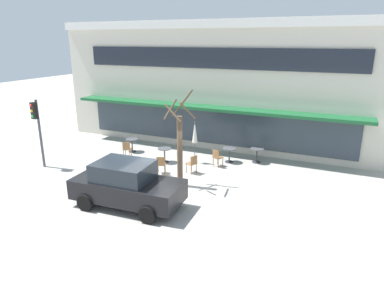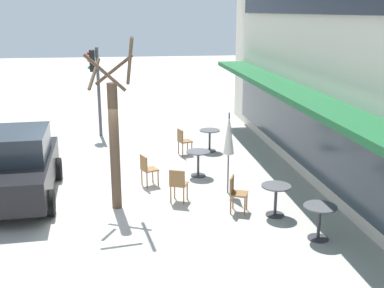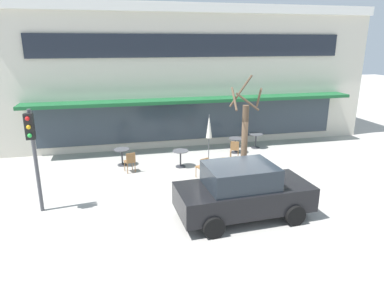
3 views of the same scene
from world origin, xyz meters
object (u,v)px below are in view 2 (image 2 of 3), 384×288
Objects in this scene: cafe_table_near_wall at (210,137)px; cafe_chair_1 at (236,191)px; cafe_table_streetside at (276,195)px; cafe_chair_3 at (147,168)px; traffic_light_pole at (95,77)px; cafe_chair_2 at (178,183)px; parked_sedan at (16,166)px; cafe_chair_0 at (183,140)px; cafe_table_by_tree at (319,217)px; patio_umbrella_green_folded at (229,134)px; street_tree at (114,136)px; cafe_table_mid_patio at (198,159)px.

cafe_chair_1 reaches higher than cafe_table_near_wall.
cafe_table_streetside is 0.85× the size of cafe_chair_3.
traffic_light_pole reaches higher than cafe_table_near_wall.
parked_sedan is at bearing -102.65° from cafe_chair_2.
cafe_chair_0 is 3.14m from cafe_chair_3.
traffic_light_pole is (-9.63, -5.04, 1.78)m from cafe_table_by_tree.
patio_umbrella_green_folded is 3.90m from cafe_chair_0.
parked_sedan is at bearing -111.52° from street_tree.
cafe_table_by_tree is at bearing 22.16° from cafe_table_streetside.
patio_umbrella_green_folded is 7.69m from traffic_light_pole.
traffic_light_pole is (-7.27, -0.78, 0.47)m from street_tree.
traffic_light_pole reaches higher than patio_umbrella_green_folded.
cafe_table_near_wall is 1.00× the size of cafe_table_streetside.
parked_sedan is at bearing -94.55° from patio_umbrella_green_folded.
cafe_chair_0 is at bearing -162.45° from cafe_table_by_tree.
cafe_table_by_tree is 5.09m from cafe_chair_3.
traffic_light_pole is (-6.71, -3.70, 0.67)m from patio_umbrella_green_folded.
cafe_chair_3 is at bearing -137.53° from cafe_table_by_tree.
cafe_chair_2 and cafe_chair_3 have the same top height.
cafe_chair_3 is (-3.76, -3.44, 0.01)m from cafe_table_by_tree.
traffic_light_pole reaches higher than cafe_chair_2.
patio_umbrella_green_folded is at bearing 28.92° from traffic_light_pole.
patio_umbrella_green_folded reaches higher than cafe_table_by_tree.
cafe_table_streetside is at bearing 28.45° from traffic_light_pole.
cafe_chair_0 is 5.73m from parked_sedan.
cafe_chair_2 is at bearing -19.84° from cafe_table_near_wall.
patio_umbrella_green_folded is (-2.93, -1.34, 1.11)m from cafe_table_by_tree.
cafe_table_streetside is 4.09m from street_tree.
cafe_table_near_wall is at bearing -174.04° from cafe_table_streetside.
cafe_table_mid_patio is at bearing -156.42° from cafe_table_by_tree.
cafe_chair_3 is at bearing -67.56° from cafe_table_mid_patio.
cafe_chair_1 is 3.21m from street_tree.
cafe_chair_3 is at bearing 96.65° from parked_sedan.
patio_umbrella_green_folded is 2.47× the size of cafe_chair_3.
cafe_table_streetside is at bearing 49.94° from cafe_chair_3.
cafe_chair_2 is at bearing -70.93° from patio_umbrella_green_folded.
cafe_chair_1 is 1.00× the size of cafe_chair_3.
cafe_table_mid_patio is at bearing 101.80° from parked_sedan.
cafe_table_streetside is 0.22× the size of traffic_light_pole.
cafe_table_near_wall is at bearing 143.64° from cafe_chair_3.
patio_umbrella_green_folded is at bearing -3.15° from cafe_table_near_wall.
cafe_table_near_wall is at bearing 121.91° from parked_sedan.
cafe_chair_0 is at bearing 152.76° from street_tree.
cafe_table_mid_patio is at bearing -158.47° from patio_umbrella_green_folded.
parked_sedan is (3.23, -4.72, 0.35)m from cafe_chair_0.
cafe_chair_3 reaches higher than cafe_table_streetside.
street_tree is (-0.68, -2.85, 1.30)m from cafe_chair_1.
traffic_light_pole is at bearing -155.50° from cafe_chair_1.
cafe_chair_0 reaches higher than cafe_table_by_tree.
cafe_chair_1 is at bearing 10.41° from cafe_table_mid_patio.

